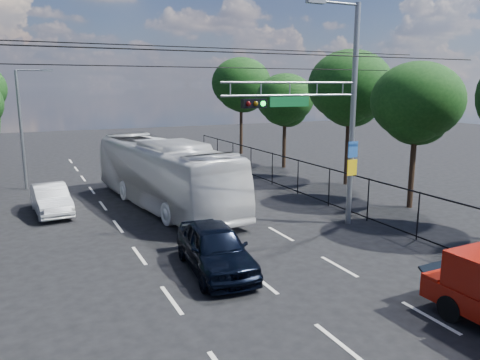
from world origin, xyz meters
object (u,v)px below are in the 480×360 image
white_bus (164,173)px  white_van (51,199)px  signal_mast (330,107)px  navy_hatchback (215,248)px

white_bus → white_van: (-5.40, 0.99, -1.01)m
white_bus → white_van: white_bus is taller
signal_mast → white_van: signal_mast is taller
signal_mast → white_bus: size_ratio=0.77×
navy_hatchback → white_van: 11.04m
signal_mast → white_van: 13.94m
signal_mast → white_bus: 9.21m
white_bus → navy_hatchback: bearing=-103.3°
navy_hatchback → white_bus: size_ratio=0.38×
white_bus → white_van: size_ratio=2.88×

